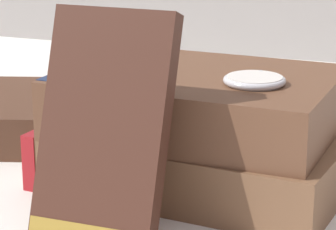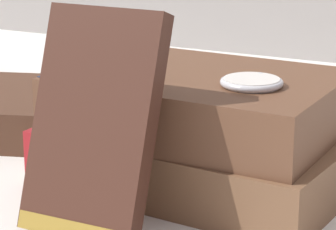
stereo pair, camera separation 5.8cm
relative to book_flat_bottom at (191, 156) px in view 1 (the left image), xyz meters
The scene contains 6 objects.
ground_plane 0.03m from the book_flat_bottom, ahead, with size 3.00×3.00×0.00m, color white.
book_flat_bottom is the anchor object (origin of this frame).
book_flat_top 0.05m from the book_flat_bottom, 88.97° to the left, with size 0.21×0.16×0.05m.
book_leaning_front 0.12m from the book_flat_bottom, 102.61° to the right, with size 0.09×0.07×0.15m.
pocket_watch 0.09m from the book_flat_bottom, 16.76° to the right, with size 0.05×0.05×0.01m.
reading_glasses 0.17m from the book_flat_bottom, 109.18° to the left, with size 0.12×0.06×0.00m.
Camera 1 is at (0.18, -0.57, 0.23)m, focal length 85.00 mm.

